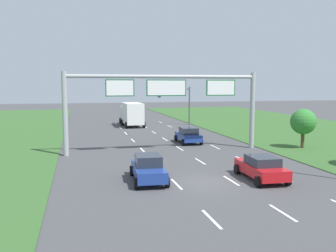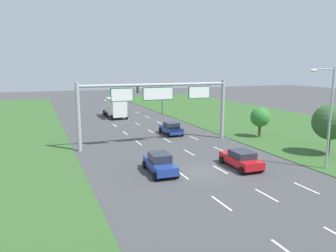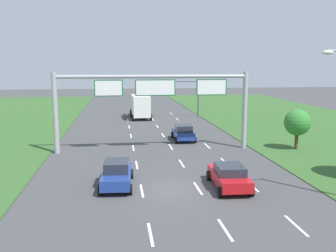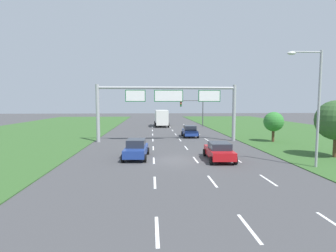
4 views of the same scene
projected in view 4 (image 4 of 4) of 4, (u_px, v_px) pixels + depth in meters
name	position (u px, v px, depth m)	size (l,w,h in m)	color
ground_plane	(175.00, 160.00, 21.79)	(200.00, 200.00, 0.00)	#424244
grass_verge_right	(333.00, 140.00, 33.07)	(24.00, 120.00, 0.06)	#335B28
lane_dashes_inner_left	(153.00, 144.00, 30.63)	(0.14, 56.40, 0.01)	white
lane_dashes_inner_right	(183.00, 143.00, 30.85)	(0.14, 56.40, 0.01)	white
lane_dashes_slip	(212.00, 143.00, 31.08)	(0.14, 56.40, 0.01)	white
car_near_red	(219.00, 151.00, 21.78)	(2.28, 4.45, 1.50)	red
car_lead_silver	(190.00, 131.00, 36.76)	(2.16, 4.05, 1.60)	navy
car_mid_lane	(136.00, 149.00, 22.62)	(2.24, 4.45, 1.64)	navy
box_truck	(161.00, 118.00, 53.18)	(2.83, 7.36, 3.33)	silver
sign_gantry	(168.00, 101.00, 32.08)	(17.24, 0.44, 7.00)	#9EA0A5
traffic_light_mast	(193.00, 107.00, 53.02)	(4.76, 0.49, 5.60)	#47494F
street_lamp	(314.00, 98.00, 18.81)	(2.61, 0.32, 8.50)	#9EA0A5
roadside_tree_near	(336.00, 120.00, 22.46)	(3.44, 3.44, 5.01)	#513823
roadside_tree_mid	(274.00, 122.00, 31.65)	(2.36, 2.36, 3.69)	#513823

